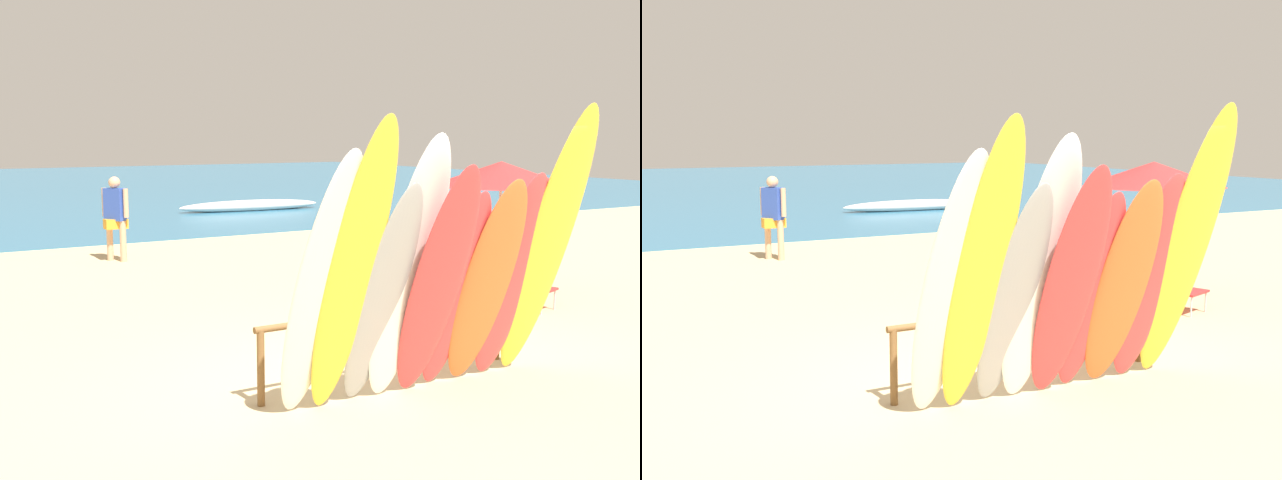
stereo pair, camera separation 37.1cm
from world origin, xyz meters
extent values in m
plane|color=tan|center=(0.00, 14.00, 0.00)|extent=(60.00, 60.00, 0.00)
cylinder|color=brown|center=(-1.42, 0.00, 0.35)|extent=(0.07, 0.07, 0.70)
cylinder|color=brown|center=(1.42, 0.00, 0.35)|extent=(0.07, 0.07, 0.70)
cylinder|color=brown|center=(0.00, 0.00, 0.70)|extent=(2.95, 0.06, 0.06)
ellipsoid|color=white|center=(-1.21, -0.71, 1.17)|extent=(0.60, 1.04, 2.34)
ellipsoid|color=yellow|center=(-0.96, -0.79, 1.30)|extent=(0.54, 1.09, 2.60)
ellipsoid|color=#999EA3|center=(-0.57, -0.67, 1.03)|extent=(0.57, 0.95, 2.06)
ellipsoid|color=white|center=(-0.33, -0.71, 1.23)|extent=(0.59, 0.91, 2.45)
ellipsoid|color=#D13D42|center=(-0.07, -0.78, 1.10)|extent=(0.61, 1.07, 2.20)
ellipsoid|color=#D13D42|center=(0.29, -0.61, 0.98)|extent=(0.49, 0.78, 1.95)
ellipsoid|color=orange|center=(0.61, -0.68, 1.03)|extent=(0.62, 0.90, 2.06)
ellipsoid|color=#D13D42|center=(0.95, -0.65, 1.05)|extent=(0.57, 0.83, 2.10)
ellipsoid|color=yellow|center=(1.28, -0.78, 1.36)|extent=(0.60, 1.09, 2.72)
cylinder|color=tan|center=(-0.36, 8.28, 0.39)|extent=(0.12, 0.12, 0.79)
cylinder|color=tan|center=(-0.54, 8.55, 0.39)|extent=(0.12, 0.12, 0.79)
cube|color=orange|center=(-0.45, 8.42, 0.73)|extent=(0.42, 0.26, 0.19)
cube|color=#2D4CB2|center=(-0.45, 8.42, 1.10)|extent=(0.40, 0.46, 0.62)
sphere|color=tan|center=(-0.45, 8.42, 1.52)|extent=(0.22, 0.22, 0.22)
cylinder|color=tan|center=(-0.30, 8.20, 1.13)|extent=(0.10, 0.10, 0.55)
cylinder|color=tan|center=(-0.59, 8.63, 1.13)|extent=(0.10, 0.10, 0.55)
cylinder|color=brown|center=(2.39, 1.95, 0.38)|extent=(0.12, 0.12, 0.76)
cylinder|color=brown|center=(2.28, 1.65, 0.38)|extent=(0.12, 0.12, 0.76)
cube|color=orange|center=(2.34, 1.80, 0.70)|extent=(0.41, 0.25, 0.18)
cube|color=orange|center=(2.34, 1.80, 1.05)|extent=(0.33, 0.44, 0.59)
sphere|color=brown|center=(2.34, 1.80, 1.46)|extent=(0.21, 0.21, 0.21)
cylinder|color=brown|center=(2.43, 2.03, 1.09)|extent=(0.09, 0.09, 0.53)
cylinder|color=brown|center=(2.25, 1.56, 1.09)|extent=(0.09, 0.09, 0.53)
cylinder|color=#B7B7BC|center=(3.35, 1.19, 0.14)|extent=(0.02, 0.02, 0.28)
cylinder|color=#B7B7BC|center=(3.75, 1.33, 0.14)|extent=(0.02, 0.02, 0.28)
cylinder|color=#B7B7BC|center=(3.23, 1.55, 0.14)|extent=(0.02, 0.02, 0.28)
cylinder|color=#B7B7BC|center=(3.63, 1.68, 0.14)|extent=(0.02, 0.02, 0.28)
cube|color=red|center=(3.49, 1.44, 0.30)|extent=(0.62, 0.59, 0.03)
cube|color=red|center=(3.38, 1.77, 0.55)|extent=(0.56, 0.43, 0.50)
cylinder|color=silver|center=(3.82, 2.52, 0.97)|extent=(0.04, 0.04, 1.93)
cone|color=red|center=(3.82, 2.52, 1.84)|extent=(2.10, 2.10, 0.37)
ellipsoid|color=silver|center=(5.79, 15.79, 0.17)|extent=(4.67, 1.10, 0.37)
camera|label=1|loc=(-4.20, -5.86, 2.43)|focal=42.03mm
camera|label=2|loc=(-3.88, -6.04, 2.43)|focal=42.03mm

